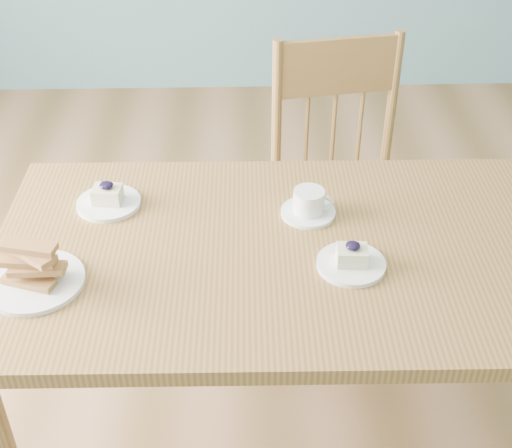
{
  "coord_description": "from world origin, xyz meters",
  "views": [
    {
      "loc": [
        -0.28,
        -1.52,
        1.89
      ],
      "look_at": [
        -0.24,
        -0.05,
        0.82
      ],
      "focal_mm": 50.0,
      "sensor_mm": 36.0,
      "label": 1
    }
  ],
  "objects_px": {
    "dining_chair": "(343,186)",
    "coffee_cup": "(309,204)",
    "cheesecake_plate_far": "(108,199)",
    "cheesecake_plate_near": "(351,260)",
    "dining_table": "(281,270)",
    "biscotti_plate": "(32,270)"
  },
  "relations": [
    {
      "from": "dining_chair",
      "to": "coffee_cup",
      "type": "bearing_deg",
      "value": -117.85
    },
    {
      "from": "cheesecake_plate_far",
      "to": "coffee_cup",
      "type": "xyz_separation_m",
      "value": [
        0.54,
        -0.06,
        0.01
      ]
    },
    {
      "from": "cheesecake_plate_near",
      "to": "dining_chair",
      "type": "bearing_deg",
      "value": 82.74
    },
    {
      "from": "dining_table",
      "to": "cheesecake_plate_far",
      "type": "xyz_separation_m",
      "value": [
        -0.46,
        0.2,
        0.1
      ]
    },
    {
      "from": "dining_chair",
      "to": "cheesecake_plate_far",
      "type": "distance_m",
      "value": 0.91
    },
    {
      "from": "dining_chair",
      "to": "biscotti_plate",
      "type": "bearing_deg",
      "value": -145.9
    },
    {
      "from": "cheesecake_plate_far",
      "to": "coffee_cup",
      "type": "distance_m",
      "value": 0.54
    },
    {
      "from": "cheesecake_plate_near",
      "to": "cheesecake_plate_far",
      "type": "xyz_separation_m",
      "value": [
        -0.62,
        0.28,
        0.0
      ]
    },
    {
      "from": "dining_chair",
      "to": "biscotti_plate",
      "type": "distance_m",
      "value": 1.21
    },
    {
      "from": "dining_table",
      "to": "biscotti_plate",
      "type": "xyz_separation_m",
      "value": [
        -0.59,
        -0.13,
        0.12
      ]
    },
    {
      "from": "dining_table",
      "to": "cheesecake_plate_far",
      "type": "distance_m",
      "value": 0.51
    },
    {
      "from": "cheesecake_plate_far",
      "to": "coffee_cup",
      "type": "bearing_deg",
      "value": -6.09
    },
    {
      "from": "cheesecake_plate_far",
      "to": "coffee_cup",
      "type": "relative_size",
      "value": 1.19
    },
    {
      "from": "cheesecake_plate_near",
      "to": "cheesecake_plate_far",
      "type": "height_order",
      "value": "cheesecake_plate_far"
    },
    {
      "from": "cheesecake_plate_far",
      "to": "biscotti_plate",
      "type": "xyz_separation_m",
      "value": [
        -0.13,
        -0.32,
        0.02
      ]
    },
    {
      "from": "cheesecake_plate_near",
      "to": "biscotti_plate",
      "type": "relative_size",
      "value": 0.72
    },
    {
      "from": "dining_chair",
      "to": "biscotti_plate",
      "type": "xyz_separation_m",
      "value": [
        -0.85,
        -0.81,
        0.31
      ]
    },
    {
      "from": "dining_chair",
      "to": "biscotti_plate",
      "type": "relative_size",
      "value": 4.34
    },
    {
      "from": "cheesecake_plate_far",
      "to": "biscotti_plate",
      "type": "bearing_deg",
      "value": -111.65
    },
    {
      "from": "coffee_cup",
      "to": "cheesecake_plate_far",
      "type": "bearing_deg",
      "value": -176.94
    },
    {
      "from": "cheesecake_plate_near",
      "to": "coffee_cup",
      "type": "relative_size",
      "value": 1.15
    },
    {
      "from": "dining_table",
      "to": "dining_chair",
      "type": "bearing_deg",
      "value": 69.66
    }
  ]
}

